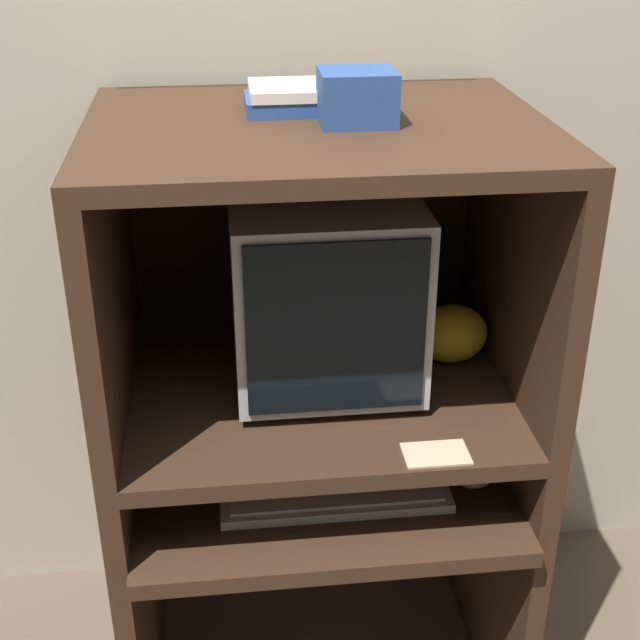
{
  "coord_description": "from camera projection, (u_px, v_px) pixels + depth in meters",
  "views": [
    {
      "loc": [
        -0.18,
        -1.29,
        1.78
      ],
      "look_at": [
        0.0,
        0.34,
        0.95
      ],
      "focal_mm": 50.0,
      "sensor_mm": 36.0,
      "label": 1
    }
  ],
  "objects": [
    {
      "name": "hutch_upper",
      "position": [
        316.0,
        212.0,
        1.76
      ],
      "size": [
        0.87,
        0.68,
        0.56
      ],
      "color": "#382316",
      "rests_on": "desk_monitor_shelf"
    },
    {
      "name": "mouse",
      "position": [
        474.0,
        480.0,
        1.88
      ],
      "size": [
        0.07,
        0.05,
        0.03
      ],
      "color": "#B7B7B7",
      "rests_on": "desk_base"
    },
    {
      "name": "storage_box",
      "position": [
        357.0,
        97.0,
        1.61
      ],
      "size": [
        0.14,
        0.12,
        0.1
      ],
      "color": "navy",
      "rests_on": "hutch_upper"
    },
    {
      "name": "keyboard",
      "position": [
        335.0,
        494.0,
        1.84
      ],
      "size": [
        0.47,
        0.15,
        0.03
      ],
      "color": "beige",
      "rests_on": "desk_base"
    },
    {
      "name": "crt_monitor",
      "position": [
        322.0,
        281.0,
        1.86
      ],
      "size": [
        0.38,
        0.46,
        0.41
      ],
      "color": "#B2B2B7",
      "rests_on": "desk_monitor_shelf"
    },
    {
      "name": "wall_back",
      "position": [
        298.0,
        104.0,
        2.03
      ],
      "size": [
        6.0,
        0.06,
        2.6
      ],
      "color": "#B2A893",
      "rests_on": "ground_plane"
    },
    {
      "name": "desk_monitor_shelf",
      "position": [
        318.0,
        399.0,
        1.92
      ],
      "size": [
        0.87,
        0.68,
        0.19
      ],
      "color": "#382316",
      "rests_on": "desk_base"
    },
    {
      "name": "snack_bag",
      "position": [
        451.0,
        334.0,
        1.96
      ],
      "size": [
        0.16,
        0.12,
        0.13
      ],
      "color": "gold",
      "rests_on": "desk_monitor_shelf"
    },
    {
      "name": "book_stack",
      "position": [
        298.0,
        97.0,
        1.71
      ],
      "size": [
        0.2,
        0.15,
        0.05
      ],
      "color": "navy",
      "rests_on": "hutch_upper"
    },
    {
      "name": "desk_base",
      "position": [
        320.0,
        548.0,
        2.05
      ],
      "size": [
        0.87,
        0.71,
        0.61
      ],
      "color": "#382316",
      "rests_on": "ground_plane"
    },
    {
      "name": "paper_card",
      "position": [
        436.0,
        454.0,
        1.66
      ],
      "size": [
        0.12,
        0.08,
        0.0
      ],
      "color": "#CCB28C",
      "rests_on": "desk_monitor_shelf"
    }
  ]
}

